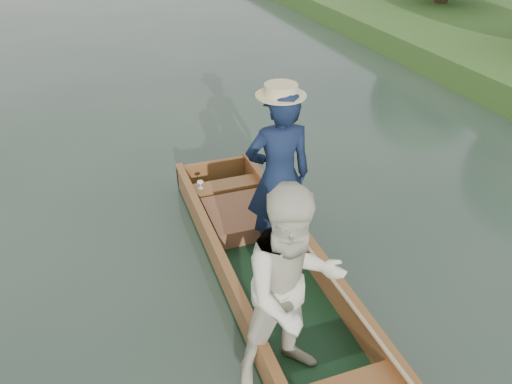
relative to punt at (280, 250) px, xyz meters
name	(u,v)px	position (x,y,z in m)	size (l,w,h in m)	color
ground	(274,291)	(0.05, 0.25, -0.78)	(120.00, 120.00, 0.00)	#283D30
punt	(280,250)	(0.00, 0.00, 0.00)	(1.42, 5.00, 2.15)	black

